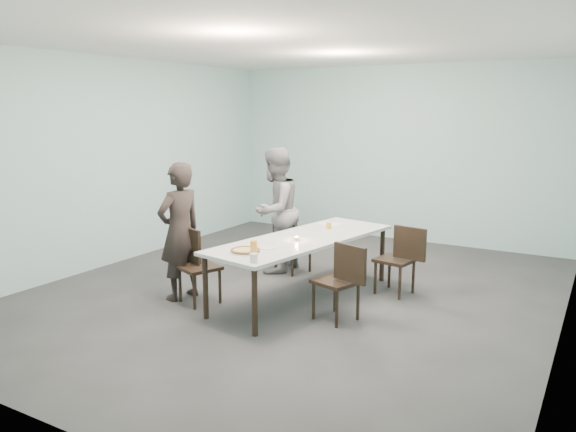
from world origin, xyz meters
The scene contains 16 objects.
ground centered at (0.00, 0.00, 0.00)m, with size 7.00×7.00×0.00m, color #333335.
room_shell centered at (0.00, 0.00, 2.03)m, with size 6.02×7.02×3.01m.
table centered at (0.18, -0.12, 0.69)m, with size 1.36×2.72×0.75m.
chair_near_left centered at (-0.86, -0.85, 0.50)m, with size 0.65×0.54×0.87m.
chair_far_left centered at (-0.55, 0.81, 0.50)m, with size 0.65×0.52×0.87m.
chair_near_right centered at (0.92, -0.59, 0.50)m, with size 0.65×0.53×0.87m.
chair_far_right centered at (1.17, 0.58, 0.50)m, with size 0.64×0.49×0.87m.
diner_near centered at (-1.08, -0.86, 0.83)m, with size 0.60×0.40×1.65m, color black.
diner_far centered at (-0.71, 0.71, 0.87)m, with size 0.84×0.66×1.74m, color gray.
pizza centered at (-0.01, -1.05, 0.77)m, with size 0.34×0.34×0.04m.
side_plate centered at (0.11, -0.78, 0.76)m, with size 0.18×0.18×0.01m, color white.
beer_glass centered at (0.12, -1.08, 0.82)m, with size 0.08×0.08×0.15m, color gold.
water_tumbler centered at (0.29, -1.33, 0.80)m, with size 0.08×0.08×0.09m, color silver.
tealight centered at (0.19, -0.28, 0.77)m, with size 0.06×0.06×0.05m.
amber_tumbler centered at (0.23, 0.49, 0.79)m, with size 0.07×0.07×0.08m, color gold.
menu centered at (0.12, 0.76, 0.75)m, with size 0.30×0.22×0.01m, color silver.
Camera 1 is at (3.30, -5.85, 2.26)m, focal length 35.00 mm.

